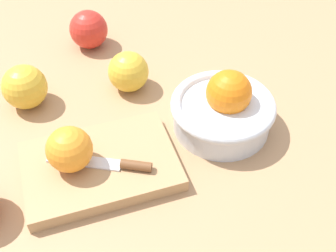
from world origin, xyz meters
TOP-DOWN VIEW (x-y plane):
  - ground_plane at (0.00, 0.00)m, footprint 2.40×2.40m
  - bowl at (-0.15, 0.11)m, footprint 0.17×0.17m
  - cutting_board at (0.06, 0.10)m, footprint 0.25×0.20m
  - orange_on_board at (0.10, 0.09)m, footprint 0.07×0.07m
  - knife at (0.05, 0.12)m, footprint 0.13×0.11m
  - apple_front_left at (-0.06, -0.05)m, footprint 0.07×0.07m
  - apple_front_left_2 at (-0.06, -0.21)m, footprint 0.08×0.08m
  - apple_front_right at (0.11, -0.10)m, footprint 0.08×0.08m

SIDE VIEW (x-z plane):
  - ground_plane at x=0.00m, z-range 0.00..0.00m
  - cutting_board at x=0.06m, z-range 0.00..0.02m
  - knife at x=0.05m, z-range 0.02..0.03m
  - apple_front_left at x=-0.06m, z-range 0.00..0.07m
  - bowl at x=-0.15m, z-range -0.01..0.09m
  - apple_front_left_2 at x=-0.06m, z-range 0.00..0.08m
  - apple_front_right at x=0.11m, z-range 0.00..0.08m
  - orange_on_board at x=0.10m, z-range 0.02..0.09m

